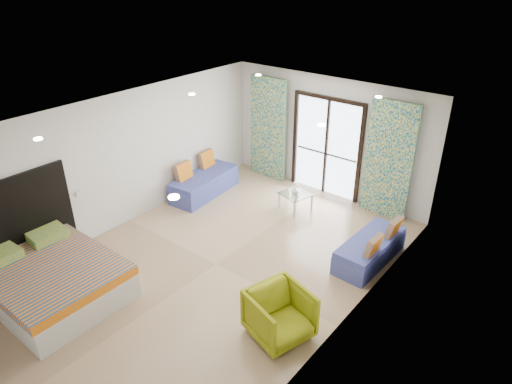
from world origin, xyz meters
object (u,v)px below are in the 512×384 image
Objects in this scene: bed at (52,280)px; daybed_right at (371,249)px; daybed_left at (204,183)px; armchair at (280,313)px; coffee_table at (296,195)px.

bed is 5.44m from daybed_right.
bed is 4.18m from daybed_left.
armchair is (4.02, -2.56, 0.15)m from daybed_left.
daybed_left reaches higher than bed.
bed is at bearing -129.12° from daybed_right.
coffee_table is (-2.14, 0.76, 0.09)m from daybed_right.
daybed_right is 2.34× the size of coffee_table.
daybed_left is 2.19× the size of armchair.
bed is at bearing -86.87° from daybed_left.
coffee_table is (2.09, 0.71, 0.07)m from daybed_left.
daybed_left is at bearing 98.75° from bed.
bed is at bearing 131.95° from armchair.
daybed_left is 1.12× the size of daybed_right.
armchair is (-0.21, -2.51, 0.17)m from daybed_right.
bed is 2.59× the size of armchair.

